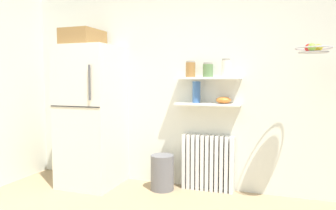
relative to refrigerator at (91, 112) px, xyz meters
The scene contains 12 objects.
back_wall 1.30m from the refrigerator, 18.37° to the left, with size 7.04×0.10×2.60m, color silver.
refrigerator is the anchor object (origin of this frame).
radiator 1.58m from the refrigerator, 10.31° to the left, with size 0.62×0.12×0.67m.
wall_shelf_lower 1.47m from the refrigerator, ahead, with size 0.77×0.22×0.03m, color white.
wall_shelf_upper 1.53m from the refrigerator, ahead, with size 0.77×0.22×0.03m, color white.
storage_jar_0 1.37m from the refrigerator, 10.68° to the left, with size 0.12×0.12×0.19m.
storage_jar_1 1.56m from the refrigerator, ahead, with size 0.12×0.12×0.17m.
storage_jar_2 1.76m from the refrigerator, ahead, with size 0.10×0.10×0.21m.
vase 1.36m from the refrigerator, 10.09° to the left, with size 0.10×0.10×0.26m, color #38609E.
shelf_bowl 1.66m from the refrigerator, ahead, with size 0.17×0.17×0.08m, color orange.
trash_bin 1.17m from the refrigerator, ahead, with size 0.28×0.28×0.43m, color slate.
hanging_fruit_basket 2.64m from the refrigerator, ahead, with size 0.34×0.34×0.09m.
Camera 1 is at (1.07, -1.78, 1.33)m, focal length 33.89 mm.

